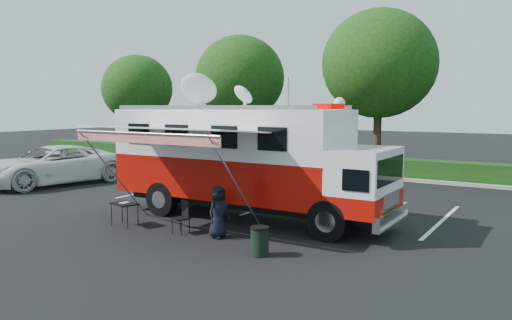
{
  "coord_description": "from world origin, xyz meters",
  "views": [
    {
      "loc": [
        8.75,
        -13.54,
        3.7
      ],
      "look_at": [
        0.0,
        0.5,
        1.9
      ],
      "focal_mm": 35.0,
      "sensor_mm": 36.0,
      "label": 1
    }
  ],
  "objects_px": {
    "command_truck": "(246,159)",
    "white_suv": "(53,184)",
    "folding_table": "(124,204)",
    "trash_bin": "(260,241)"
  },
  "relations": [
    {
      "from": "folding_table",
      "to": "trash_bin",
      "type": "distance_m",
      "value": 5.2
    },
    {
      "from": "folding_table",
      "to": "trash_bin",
      "type": "xyz_separation_m",
      "value": [
        5.17,
        -0.43,
        -0.3
      ]
    },
    {
      "from": "command_truck",
      "to": "white_suv",
      "type": "distance_m",
      "value": 11.92
    },
    {
      "from": "white_suv",
      "to": "trash_bin",
      "type": "relative_size",
      "value": 9.02
    },
    {
      "from": "command_truck",
      "to": "folding_table",
      "type": "relative_size",
      "value": 9.9
    },
    {
      "from": "white_suv",
      "to": "trash_bin",
      "type": "height_order",
      "value": "white_suv"
    },
    {
      "from": "trash_bin",
      "to": "white_suv",
      "type": "bearing_deg",
      "value": 162.7
    },
    {
      "from": "command_truck",
      "to": "folding_table",
      "type": "bearing_deg",
      "value": -132.9
    },
    {
      "from": "folding_table",
      "to": "white_suv",
      "type": "bearing_deg",
      "value": 156.19
    },
    {
      "from": "command_truck",
      "to": "folding_table",
      "type": "distance_m",
      "value": 4.08
    }
  ]
}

